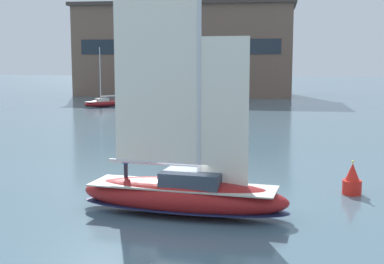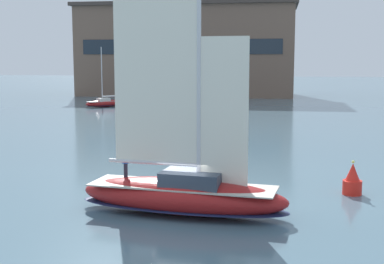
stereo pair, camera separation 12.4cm
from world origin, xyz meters
TOP-DOWN VIEW (x-y plane):
  - ground_plane at (0.00, 0.00)m, footprint 400.00×400.00m
  - waterfront_building at (-14.08, 83.74)m, footprint 44.05×16.42m
  - tree_shore_left at (-32.54, 80.81)m, footprint 7.95×7.95m
  - sailboat_main at (0.02, -0.00)m, footprint 10.77×4.20m
  - sailboat_moored_mid_channel at (-22.08, 54.95)m, footprint 6.04×6.11m
  - channel_buoy at (8.72, 5.19)m, footprint 1.06×1.06m

SIDE VIEW (x-z plane):
  - ground_plane at x=0.00m, z-range 0.00..0.00m
  - sailboat_moored_mid_channel at x=-22.08m, z-range -3.99..5.25m
  - channel_buoy at x=8.72m, z-range -0.20..1.73m
  - sailboat_main at x=0.02m, z-range -6.08..8.34m
  - waterfront_building at x=-14.08m, z-range 0.04..18.39m
  - tree_shore_left at x=-32.54m, z-range 3.27..19.64m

